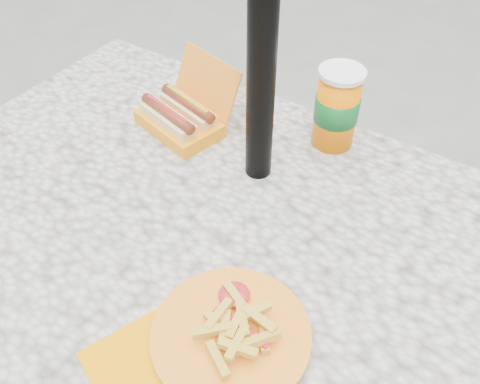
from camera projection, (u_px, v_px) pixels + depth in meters
The scene contains 4 objects.
picnic_table at pixel (213, 259), 0.97m from camera, with size 1.20×0.80×0.75m.
hotdog_box at pixel (181, 116), 1.06m from camera, with size 0.21×0.20×0.14m.
fries_plate at pixel (226, 336), 0.72m from camera, with size 0.28×0.32×0.05m.
soda_cup at pixel (337, 108), 0.99m from camera, with size 0.09×0.09×0.17m.
Camera 1 is at (0.37, -0.47, 1.42)m, focal length 38.00 mm.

